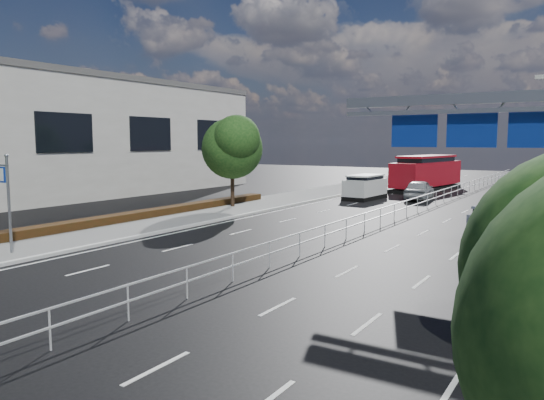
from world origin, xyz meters
The scene contains 15 objects.
ground centered at (0.00, 0.00, 0.00)m, with size 160.00×160.00×0.00m, color black.
kerb_near centered at (-9.00, 0.00, 0.07)m, with size 0.25×140.00×0.15m, color silver.
kerb_far centered at (9.00, 0.00, 0.07)m, with size 0.25×140.00×0.15m, color silver.
median_fence centered at (0.00, 22.50, 0.53)m, with size 0.05×85.00×1.02m.
hedge_near centered at (-13.30, 5.00, 0.36)m, with size 1.00×36.00×0.44m, color black.
toilet_sign centered at (-10.95, 0.00, 2.94)m, with size 1.62×0.18×4.34m.
overhead_gantry centered at (6.74, 10.05, 5.61)m, with size 10.24×0.38×7.45m.
near_building centered at (-30.00, 18.00, 5.00)m, with size 12.00×38.00×10.00m, color #BDB6A9.
near_tree_back centered at (-11.94, 17.97, 4.61)m, with size 4.84×4.51×6.69m.
white_minivan centered at (-6.11, 28.78, 1.01)m, with size 2.29×4.84×2.06m.
red_bus centered at (-4.08, 39.87, 1.79)m, with size 4.21×11.78×3.44m.
near_car_silver centered at (-2.10, 30.74, 0.84)m, with size 1.97×4.91×1.67m, color #97999E.
near_car_dark centered at (-5.41, 51.13, 0.73)m, with size 1.55×4.43×1.46m, color black.
silver_minivan centered at (6.75, 14.00, 0.92)m, with size 2.36×4.69×1.88m.
parked_car_teal centered at (7.41, 21.80, 0.69)m, with size 2.31×5.00×1.39m, color #1C8073.
Camera 1 is at (10.68, -12.96, 4.86)m, focal length 35.00 mm.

